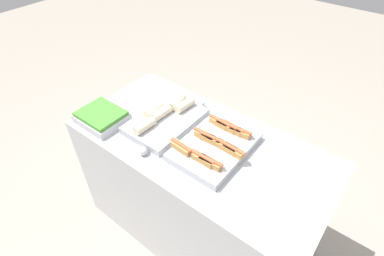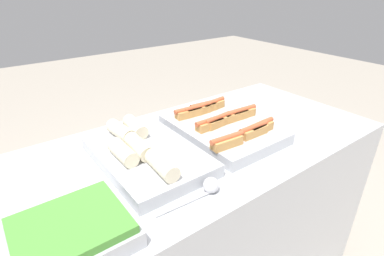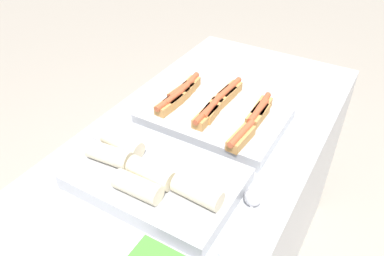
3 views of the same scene
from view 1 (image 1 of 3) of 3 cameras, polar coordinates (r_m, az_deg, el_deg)
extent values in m
plane|color=#ADA393|center=(2.57, 1.10, -18.13)|extent=(12.00, 12.00, 0.00)
cube|color=#B7BABF|center=(2.18, 1.26, -11.72)|extent=(1.62, 0.79, 0.95)
cube|color=#B7BABF|center=(1.76, 4.36, -3.57)|extent=(0.36, 0.51, 0.05)
cube|color=tan|center=(1.84, 6.53, 0.33)|extent=(0.13, 0.05, 0.04)
cylinder|color=#C15633|center=(1.82, 6.58, 0.81)|extent=(0.15, 0.02, 0.02)
cube|color=tan|center=(1.74, 3.70, -2.17)|extent=(0.13, 0.06, 0.04)
cylinder|color=#C15633|center=(1.73, 3.72, -1.68)|extent=(0.15, 0.04, 0.02)
cube|color=tan|center=(1.76, 2.54, -1.48)|extent=(0.13, 0.04, 0.04)
cylinder|color=#C15633|center=(1.75, 2.56, -1.00)|extent=(0.15, 0.02, 0.02)
cube|color=tan|center=(1.71, 6.65, -3.60)|extent=(0.13, 0.05, 0.04)
cylinder|color=#C15633|center=(1.69, 6.70, -3.12)|extent=(0.15, 0.03, 0.02)
cube|color=tan|center=(1.83, 7.80, -0.10)|extent=(0.13, 0.06, 0.04)
cylinder|color=#C15633|center=(1.81, 7.86, 0.38)|extent=(0.15, 0.03, 0.02)
cube|color=tan|center=(1.81, 9.12, -0.81)|extent=(0.13, 0.06, 0.04)
cylinder|color=#C15633|center=(1.79, 9.19, -0.33)|extent=(0.15, 0.04, 0.02)
cube|color=tan|center=(1.69, 7.91, -4.26)|extent=(0.13, 0.05, 0.04)
cylinder|color=#C15633|center=(1.68, 7.97, -3.77)|extent=(0.15, 0.03, 0.02)
cube|color=tan|center=(1.61, 3.51, -6.60)|extent=(0.13, 0.05, 0.04)
cylinder|color=#C15633|center=(1.60, 3.54, -6.11)|extent=(0.15, 0.03, 0.02)
cube|color=tan|center=(1.69, -2.03, -3.75)|extent=(0.13, 0.05, 0.04)
cylinder|color=#C15633|center=(1.68, -2.05, -3.26)|extent=(0.15, 0.03, 0.02)
cube|color=tan|center=(1.63, 2.13, -5.98)|extent=(0.13, 0.04, 0.04)
cylinder|color=#C15633|center=(1.61, 2.15, -5.49)|extent=(0.15, 0.02, 0.02)
cube|color=tan|center=(1.86, 5.25, 0.99)|extent=(0.13, 0.05, 0.04)
cylinder|color=#C15633|center=(1.85, 5.29, 1.47)|extent=(0.15, 0.03, 0.02)
cube|color=#B7BABF|center=(1.94, -4.96, 1.30)|extent=(0.34, 0.50, 0.05)
cylinder|color=beige|center=(1.84, -9.02, 0.44)|extent=(0.07, 0.15, 0.06)
cylinder|color=beige|center=(1.96, -7.31, 3.55)|extent=(0.06, 0.14, 0.06)
cylinder|color=beige|center=(2.01, -2.89, 5.03)|extent=(0.07, 0.15, 0.06)
cylinder|color=beige|center=(1.92, -5.90, 2.84)|extent=(0.06, 0.15, 0.06)
cylinder|color=beige|center=(1.98, -1.43, 4.38)|extent=(0.07, 0.15, 0.06)
cube|color=#B7BABF|center=(2.04, -16.78, 1.81)|extent=(0.30, 0.25, 0.05)
cube|color=#4C9338|center=(2.02, -16.98, 2.62)|extent=(0.28, 0.23, 0.02)
cylinder|color=silver|center=(1.82, -11.53, -3.41)|extent=(0.21, 0.02, 0.01)
sphere|color=silver|center=(1.75, -9.30, -4.38)|extent=(0.05, 0.05, 0.05)
cylinder|color=silver|center=(2.13, -0.36, 5.05)|extent=(0.19, 0.01, 0.01)
sphere|color=silver|center=(2.07, 1.73, 4.58)|extent=(0.05, 0.05, 0.05)
camera|label=2|loc=(1.62, -41.10, 7.84)|focal=28.00mm
camera|label=3|loc=(1.83, -35.46, 20.96)|focal=35.00mm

